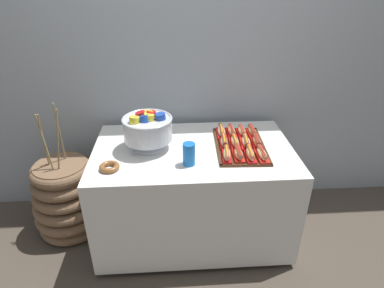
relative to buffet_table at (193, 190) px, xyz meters
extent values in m
plane|color=#4C4238|center=(0.00, 0.00, -0.39)|extent=(10.00, 10.00, 0.00)
cube|color=#9EA8B2|center=(0.00, 0.52, 0.91)|extent=(6.00, 0.10, 2.60)
cube|color=white|center=(0.00, 0.00, 0.00)|extent=(1.36, 0.82, 0.71)
cylinder|color=black|center=(-0.55, -0.29, -0.37)|extent=(0.05, 0.05, 0.04)
cylinder|color=black|center=(0.55, -0.29, -0.37)|extent=(0.05, 0.05, 0.04)
cylinder|color=black|center=(-0.55, 0.29, -0.37)|extent=(0.05, 0.05, 0.04)
cylinder|color=black|center=(0.55, 0.29, -0.37)|extent=(0.05, 0.05, 0.04)
cylinder|color=brown|center=(-0.95, 0.11, -0.10)|extent=(0.37, 0.37, 0.59)
torus|color=brown|center=(-0.95, 0.11, -0.34)|extent=(0.49, 0.49, 0.09)
torus|color=brown|center=(-0.95, 0.11, -0.25)|extent=(0.52, 0.52, 0.09)
torus|color=brown|center=(-0.95, 0.11, -0.15)|extent=(0.51, 0.51, 0.09)
torus|color=brown|center=(-0.95, 0.11, -0.05)|extent=(0.48, 0.48, 0.09)
torus|color=brown|center=(-0.95, 0.11, 0.05)|extent=(0.46, 0.46, 0.09)
torus|color=brown|center=(-0.95, 0.11, 0.15)|extent=(0.43, 0.43, 0.09)
cylinder|color=#937F56|center=(-1.02, 0.09, 0.40)|extent=(0.04, 0.06, 0.41)
cylinder|color=#937F56|center=(-0.93, 0.17, 0.42)|extent=(0.02, 0.06, 0.45)
cylinder|color=#937F56|center=(-1.00, 0.07, 0.40)|extent=(0.06, 0.05, 0.40)
cylinder|color=#937F56|center=(-0.91, 0.06, 0.42)|extent=(0.08, 0.03, 0.44)
cube|color=#472B19|center=(0.32, 0.00, 0.36)|extent=(0.35, 0.54, 0.01)
cube|color=#472B19|center=(0.31, -0.25, 0.36)|extent=(0.33, 0.03, 0.01)
cube|color=#472B19|center=(0.33, 0.26, 0.36)|extent=(0.33, 0.03, 0.01)
cube|color=#472B19|center=(0.17, 0.01, 0.36)|extent=(0.04, 0.53, 0.01)
cube|color=#472B19|center=(0.48, 0.00, 0.36)|extent=(0.04, 0.53, 0.01)
cube|color=#B21414|center=(0.20, -0.16, 0.37)|extent=(0.07, 0.18, 0.02)
ellipsoid|color=#E0BC7F|center=(0.20, -0.16, 0.39)|extent=(0.06, 0.16, 0.04)
cylinder|color=#A8563D|center=(0.20, -0.16, 0.40)|extent=(0.04, 0.16, 0.03)
cylinder|color=yellow|center=(0.20, -0.16, 0.42)|extent=(0.02, 0.14, 0.01)
cube|color=red|center=(0.28, -0.16, 0.37)|extent=(0.06, 0.16, 0.02)
ellipsoid|color=#E0BC7F|center=(0.28, -0.16, 0.39)|extent=(0.05, 0.15, 0.04)
cylinder|color=brown|center=(0.28, -0.16, 0.41)|extent=(0.03, 0.15, 0.03)
cylinder|color=red|center=(0.28, -0.16, 0.42)|extent=(0.01, 0.13, 0.01)
cube|color=#B21414|center=(0.35, -0.16, 0.37)|extent=(0.07, 0.18, 0.02)
ellipsoid|color=#E0BC7F|center=(0.35, -0.16, 0.39)|extent=(0.05, 0.17, 0.04)
cylinder|color=#A8563D|center=(0.35, -0.16, 0.41)|extent=(0.03, 0.17, 0.03)
cylinder|color=yellow|center=(0.35, -0.16, 0.42)|extent=(0.01, 0.14, 0.01)
cube|color=red|center=(0.43, -0.17, 0.37)|extent=(0.06, 0.18, 0.02)
ellipsoid|color=beige|center=(0.43, -0.17, 0.39)|extent=(0.05, 0.17, 0.04)
cylinder|color=#9E4C38|center=(0.43, -0.17, 0.40)|extent=(0.03, 0.17, 0.03)
cylinder|color=red|center=(0.43, -0.17, 0.42)|extent=(0.01, 0.14, 0.01)
cube|color=#B21414|center=(0.21, 0.01, 0.37)|extent=(0.07, 0.16, 0.02)
ellipsoid|color=beige|center=(0.21, 0.01, 0.39)|extent=(0.06, 0.15, 0.04)
cylinder|color=brown|center=(0.21, 0.01, 0.41)|extent=(0.04, 0.14, 0.03)
cylinder|color=yellow|center=(0.21, 0.01, 0.42)|extent=(0.02, 0.12, 0.01)
cube|color=red|center=(0.29, 0.01, 0.37)|extent=(0.07, 0.18, 0.02)
ellipsoid|color=tan|center=(0.29, 0.01, 0.39)|extent=(0.05, 0.17, 0.04)
cylinder|color=#9E4C38|center=(0.29, 0.01, 0.41)|extent=(0.03, 0.16, 0.03)
cylinder|color=yellow|center=(0.29, 0.01, 0.42)|extent=(0.01, 0.14, 0.01)
cube|color=red|center=(0.36, 0.00, 0.37)|extent=(0.08, 0.18, 0.02)
ellipsoid|color=beige|center=(0.36, 0.00, 0.39)|extent=(0.07, 0.16, 0.04)
cylinder|color=#9E4C38|center=(0.36, 0.00, 0.41)|extent=(0.04, 0.16, 0.03)
cylinder|color=yellow|center=(0.36, 0.00, 0.42)|extent=(0.02, 0.13, 0.01)
cube|color=red|center=(0.44, 0.00, 0.37)|extent=(0.07, 0.17, 0.02)
ellipsoid|color=tan|center=(0.44, 0.00, 0.39)|extent=(0.06, 0.16, 0.04)
cylinder|color=brown|center=(0.44, 0.00, 0.41)|extent=(0.04, 0.15, 0.03)
cylinder|color=red|center=(0.44, 0.00, 0.42)|extent=(0.01, 0.12, 0.01)
cube|color=red|center=(0.22, 0.17, 0.37)|extent=(0.07, 0.18, 0.02)
ellipsoid|color=tan|center=(0.22, 0.17, 0.39)|extent=(0.06, 0.17, 0.04)
cylinder|color=brown|center=(0.22, 0.17, 0.40)|extent=(0.04, 0.17, 0.03)
cylinder|color=yellow|center=(0.22, 0.17, 0.42)|extent=(0.01, 0.14, 0.01)
cube|color=red|center=(0.29, 0.17, 0.37)|extent=(0.06, 0.18, 0.02)
ellipsoid|color=tan|center=(0.29, 0.17, 0.39)|extent=(0.05, 0.16, 0.04)
cylinder|color=brown|center=(0.29, 0.17, 0.41)|extent=(0.03, 0.15, 0.03)
cylinder|color=red|center=(0.29, 0.17, 0.42)|extent=(0.01, 0.13, 0.01)
cube|color=#B21414|center=(0.37, 0.17, 0.37)|extent=(0.07, 0.16, 0.02)
ellipsoid|color=tan|center=(0.37, 0.17, 0.39)|extent=(0.05, 0.14, 0.04)
cylinder|color=#A8563D|center=(0.37, 0.17, 0.40)|extent=(0.03, 0.14, 0.03)
cylinder|color=red|center=(0.37, 0.17, 0.42)|extent=(0.01, 0.12, 0.01)
cube|color=red|center=(0.44, 0.16, 0.37)|extent=(0.07, 0.15, 0.02)
ellipsoid|color=tan|center=(0.44, 0.16, 0.39)|extent=(0.05, 0.14, 0.04)
cylinder|color=brown|center=(0.44, 0.16, 0.40)|extent=(0.04, 0.14, 0.03)
cylinder|color=red|center=(0.44, 0.16, 0.42)|extent=(0.01, 0.12, 0.01)
cylinder|color=silver|center=(-0.30, 0.02, 0.36)|extent=(0.21, 0.21, 0.02)
cone|color=silver|center=(-0.30, 0.02, 0.40)|extent=(0.07, 0.07, 0.05)
cylinder|color=silver|center=(-0.30, 0.02, 0.50)|extent=(0.32, 0.32, 0.14)
torus|color=silver|center=(-0.30, 0.02, 0.57)|extent=(0.33, 0.33, 0.02)
cylinder|color=#1E47B2|center=(-0.21, 0.01, 0.55)|extent=(0.09, 0.08, 0.13)
cylinder|color=red|center=(-0.28, 0.06, 0.55)|extent=(0.12, 0.09, 0.14)
cylinder|color=yellow|center=(-0.30, 0.06, 0.55)|extent=(0.11, 0.12, 0.15)
cylinder|color=red|center=(-0.33, 0.05, 0.55)|extent=(0.12, 0.09, 0.14)
cylinder|color=yellow|center=(-0.38, -0.03, 0.55)|extent=(0.10, 0.10, 0.13)
cylinder|color=#1E47B2|center=(-0.31, -0.02, 0.55)|extent=(0.12, 0.12, 0.14)
cylinder|color=yellow|center=(-0.29, 0.00, 0.55)|extent=(0.08, 0.08, 0.13)
cylinder|color=blue|center=(-0.04, -0.20, 0.41)|extent=(0.08, 0.08, 0.11)
cylinder|color=blue|center=(-0.04, -0.20, 0.43)|extent=(0.08, 0.08, 0.11)
cylinder|color=blue|center=(-0.04, -0.20, 0.45)|extent=(0.08, 0.08, 0.11)
torus|color=brown|center=(-0.53, -0.23, 0.37)|extent=(0.12, 0.12, 0.03)
camera|label=1|loc=(-0.14, -1.92, 1.43)|focal=30.33mm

